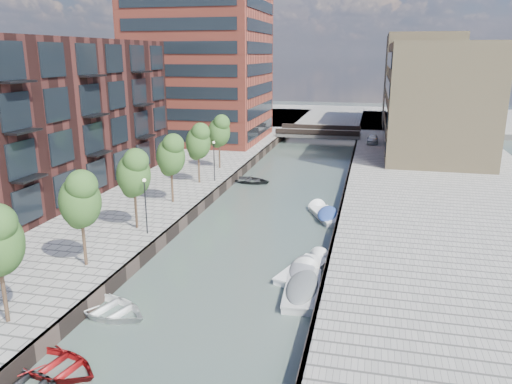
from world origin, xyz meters
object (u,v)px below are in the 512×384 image
(sloop_4, at_px, (250,182))
(bridge, at_px, (319,133))
(tree_4, at_px, (171,154))
(car, at_px, (373,139))
(tree_5, at_px, (198,141))
(tree_6, at_px, (219,130))
(tree_2, at_px, (80,198))
(sloop_3, at_px, (108,313))
(motorboat_1, at_px, (306,269))
(motorboat_3, at_px, (325,214))
(sloop_2, at_px, (56,370))
(tree_3, at_px, (133,172))
(motorboat_4, at_px, (303,286))

(sloop_4, bearing_deg, bridge, 2.30)
(tree_4, xyz_separation_m, car, (16.93, 34.34, -3.64))
(tree_4, relative_size, tree_5, 1.00)
(tree_6, distance_m, car, 26.71)
(tree_2, bearing_deg, tree_4, 90.00)
(tree_6, distance_m, sloop_3, 32.22)
(motorboat_1, bearing_deg, tree_4, 143.48)
(bridge, xyz_separation_m, motorboat_3, (4.81, -38.13, -1.18))
(tree_4, relative_size, sloop_4, 1.28)
(tree_4, height_order, tree_5, same)
(tree_6, bearing_deg, sloop_2, -84.25)
(bridge, height_order, sloop_4, bridge)
(tree_2, xyz_separation_m, tree_4, (0.00, 14.00, 0.00))
(tree_3, distance_m, sloop_3, 12.33)
(tree_2, xyz_separation_m, car, (16.93, 48.34, -3.64))
(bridge, bearing_deg, sloop_2, -94.37)
(tree_2, relative_size, motorboat_4, 1.02)
(bridge, bearing_deg, sloop_3, -95.06)
(tree_5, height_order, car, tree_5)
(sloop_4, relative_size, motorboat_1, 0.86)
(tree_2, height_order, motorboat_4, tree_2)
(bridge, height_order, tree_6, tree_6)
(tree_5, bearing_deg, motorboat_3, -21.09)
(bridge, distance_m, sloop_4, 28.44)
(tree_2, height_order, sloop_2, tree_2)
(bridge, xyz_separation_m, sloop_4, (-4.43, -28.06, -1.39))
(tree_3, bearing_deg, tree_4, 90.00)
(tree_4, bearing_deg, tree_6, 90.00)
(tree_3, xyz_separation_m, sloop_2, (3.70, -15.74, -5.31))
(tree_4, xyz_separation_m, sloop_2, (3.70, -22.74, -5.31))
(tree_2, distance_m, motorboat_3, 21.33)
(bridge, height_order, tree_5, tree_5)
(sloop_2, xyz_separation_m, motorboat_3, (9.61, 24.61, 0.21))
(sloop_4, relative_size, motorboat_3, 0.86)
(tree_2, relative_size, tree_5, 1.00)
(sloop_3, relative_size, car, 1.29)
(tree_2, height_order, car, tree_2)
(motorboat_1, bearing_deg, car, 85.14)
(motorboat_4, bearing_deg, tree_5, 124.60)
(tree_5, xyz_separation_m, motorboat_1, (13.19, -16.77, -5.10))
(bridge, relative_size, car, 3.31)
(tree_3, bearing_deg, motorboat_1, -11.85)
(motorboat_1, bearing_deg, sloop_2, -126.18)
(tree_4, bearing_deg, bridge, 78.00)
(tree_4, height_order, sloop_2, tree_4)
(car, bearing_deg, motorboat_1, -93.86)
(tree_3, distance_m, motorboat_3, 16.78)
(motorboat_4, xyz_separation_m, car, (3.57, 46.71, 1.44))
(tree_2, bearing_deg, tree_6, 90.00)
(tree_2, relative_size, sloop_2, 1.33)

